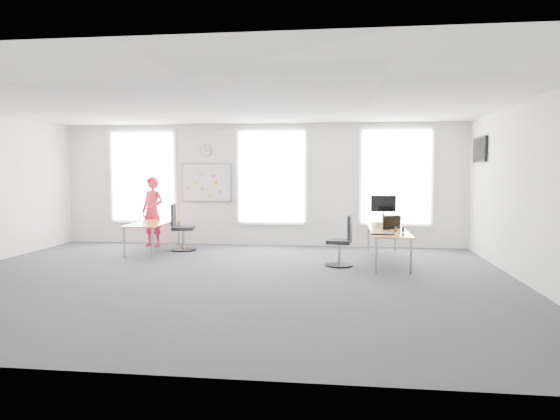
# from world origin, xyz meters

# --- Properties ---
(floor) EXTENTS (10.00, 10.00, 0.00)m
(floor) POSITION_xyz_m (0.00, 0.00, 0.00)
(floor) COLOR #26272B
(floor) RESTS_ON ground
(ceiling) EXTENTS (10.00, 10.00, 0.00)m
(ceiling) POSITION_xyz_m (0.00, 0.00, 3.00)
(ceiling) COLOR white
(ceiling) RESTS_ON ground
(wall_back) EXTENTS (10.00, 0.00, 10.00)m
(wall_back) POSITION_xyz_m (0.00, 4.00, 1.50)
(wall_back) COLOR white
(wall_back) RESTS_ON ground
(wall_front) EXTENTS (10.00, 0.00, 10.00)m
(wall_front) POSITION_xyz_m (0.00, -4.00, 1.50)
(wall_front) COLOR white
(wall_front) RESTS_ON ground
(wall_right) EXTENTS (0.00, 10.00, 10.00)m
(wall_right) POSITION_xyz_m (5.00, 0.00, 1.50)
(wall_right) COLOR white
(wall_right) RESTS_ON ground
(window_left) EXTENTS (1.60, 0.06, 2.20)m
(window_left) POSITION_xyz_m (-3.00, 3.97, 1.70)
(window_left) COLOR silver
(window_left) RESTS_ON wall_back
(window_mid) EXTENTS (1.60, 0.06, 2.20)m
(window_mid) POSITION_xyz_m (0.30, 3.97, 1.70)
(window_mid) COLOR silver
(window_mid) RESTS_ON wall_back
(window_right) EXTENTS (1.60, 0.06, 2.20)m
(window_right) POSITION_xyz_m (3.30, 3.97, 1.70)
(window_right) COLOR silver
(window_right) RESTS_ON wall_back
(desk_right) EXTENTS (0.73, 2.73, 0.66)m
(desk_right) POSITION_xyz_m (2.95, 2.14, 0.62)
(desk_right) COLOR orange
(desk_right) RESTS_ON ground
(desk_left) EXTENTS (0.74, 1.86, 0.68)m
(desk_left) POSITION_xyz_m (-2.25, 2.67, 0.62)
(desk_left) COLOR orange
(desk_left) RESTS_ON ground
(chair_right) EXTENTS (0.53, 0.53, 1.00)m
(chair_right) POSITION_xyz_m (2.03, 1.44, 0.44)
(chair_right) COLOR black
(chair_right) RESTS_ON ground
(chair_left) EXTENTS (0.58, 0.58, 1.08)m
(chair_left) POSITION_xyz_m (-1.68, 2.90, 0.47)
(chair_left) COLOR black
(chair_left) RESTS_ON ground
(person) EXTENTS (0.73, 0.60, 1.71)m
(person) POSITION_xyz_m (-2.56, 3.44, 0.86)
(person) COLOR red
(person) RESTS_ON ground
(whiteboard) EXTENTS (1.20, 0.03, 0.90)m
(whiteboard) POSITION_xyz_m (-1.35, 3.97, 1.55)
(whiteboard) COLOR silver
(whiteboard) RESTS_ON wall_back
(wall_clock) EXTENTS (0.30, 0.04, 0.30)m
(wall_clock) POSITION_xyz_m (-1.35, 3.97, 2.35)
(wall_clock) COLOR gray
(wall_clock) RESTS_ON wall_back
(tv) EXTENTS (0.06, 0.90, 0.55)m
(tv) POSITION_xyz_m (4.95, 3.00, 2.30)
(tv) COLOR black
(tv) RESTS_ON wall_right
(keyboard) EXTENTS (0.42, 0.16, 0.02)m
(keyboard) POSITION_xyz_m (2.78, 1.13, 0.67)
(keyboard) COLOR black
(keyboard) RESTS_ON desk_right
(mouse) EXTENTS (0.08, 0.11, 0.04)m
(mouse) POSITION_xyz_m (3.14, 1.04, 0.68)
(mouse) COLOR black
(mouse) RESTS_ON desk_right
(lens_cap) EXTENTS (0.07, 0.07, 0.01)m
(lens_cap) POSITION_xyz_m (2.99, 1.43, 0.67)
(lens_cap) COLOR black
(lens_cap) RESTS_ON desk_right
(headphones) EXTENTS (0.18, 0.10, 0.11)m
(headphones) POSITION_xyz_m (3.13, 1.65, 0.71)
(headphones) COLOR black
(headphones) RESTS_ON desk_right
(laptop_sleeve) EXTENTS (0.37, 0.27, 0.29)m
(laptop_sleeve) POSITION_xyz_m (3.02, 1.95, 0.81)
(laptop_sleeve) COLOR black
(laptop_sleeve) RESTS_ON desk_right
(paper_stack) EXTENTS (0.36, 0.31, 0.11)m
(paper_stack) POSITION_xyz_m (2.84, 2.41, 0.72)
(paper_stack) COLOR beige
(paper_stack) RESTS_ON desk_right
(monitor) EXTENTS (0.57, 0.23, 0.63)m
(monitor) POSITION_xyz_m (2.96, 3.29, 1.04)
(monitor) COLOR black
(monitor) RESTS_ON desk_right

